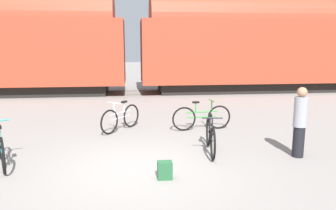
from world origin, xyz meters
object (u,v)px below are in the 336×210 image
Objects in this scene: bicycle_black at (210,136)px; backpack at (165,170)px; freight_train at (133,41)px; bicycle_silver at (121,118)px; person_in_grey at (300,122)px; bicycle_green at (202,117)px; bicycle_teal at (1,148)px.

bicycle_black reaches higher than backpack.
backpack is (0.51, -11.21, -2.51)m from freight_train.
person_in_grey reaches higher than bicycle_silver.
freight_train reaches higher than bicycle_green.
freight_train is 27.48× the size of bicycle_green.
bicycle_black is 1.90m from backpack.
bicycle_green is (1.97, -7.73, -2.30)m from freight_train.
person_in_grey is 4.71× the size of backpack.
bicycle_black is (2.17, -2.24, 0.01)m from bicycle_silver.
bicycle_teal is 4.59m from bicycle_black.
freight_train reaches higher than bicycle_teal.
bicycle_black is 2.03m from person_in_grey.
bicycle_green reaches higher than bicycle_silver.
bicycle_teal is at bearing -153.35° from bicycle_green.
bicycle_black is at bearing 4.53° from bicycle_teal.
freight_train is 10.78m from bicycle_teal.
bicycle_green is 3.10m from person_in_grey.
freight_train is at bearing 92.59° from backpack.
bicycle_green is at bearing -4.48° from bicycle_silver.
bicycle_silver is at bearing -93.27° from freight_train.
bicycle_black is at bearing 49.28° from backpack.
backpack is at bearing -130.72° from bicycle_black.
person_in_grey is at bearing -34.15° from bicycle_silver.
person_in_grey reaches higher than bicycle_green.
freight_train is 11.50m from backpack.
person_in_grey is at bearing 16.05° from backpack.
bicycle_black is 1.09× the size of person_in_grey.
bicycle_teal is 0.91× the size of bicycle_green.
bicycle_black is 5.12× the size of backpack.
backpack is (-3.14, -0.90, -0.64)m from person_in_grey.
bicycle_silver reaches higher than backpack.
backpack is at bearing -75.65° from bicycle_silver.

